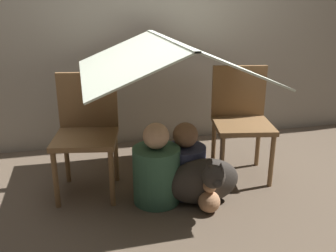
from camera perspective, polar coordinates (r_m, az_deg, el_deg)
The scene contains 9 objects.
ground_plane at distance 2.78m, azimuth 0.66°, elevation -9.99°, with size 8.80×8.80×0.00m, color brown.
wall_back at distance 3.48m, azimuth -3.84°, elevation 17.45°, with size 7.00×0.05×2.50m.
chair_left at distance 2.70m, azimuth -12.27°, elevation -0.31°, with size 0.50×0.50×0.84m.
chair_right at distance 2.96m, azimuth 11.06°, elevation 1.47°, with size 0.50×0.50×0.84m.
sheet_canopy at distance 2.58m, azimuth 0.00°, elevation 10.58°, with size 1.18×1.30×0.25m.
person_front at distance 2.56m, azimuth -1.77°, elevation -6.78°, with size 0.32×0.32×0.57m.
person_second at distance 2.67m, azimuth 2.59°, elevation -5.93°, with size 0.29×0.29×0.53m.
dog at distance 2.55m, azimuth 5.54°, elevation -8.32°, with size 0.50×0.39×0.39m.
plush_toy at distance 2.51m, azimuth 6.31°, elevation -10.98°, with size 0.15×0.15×0.23m.
Camera 1 is at (-0.60, -2.35, 1.35)m, focal length 40.00 mm.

